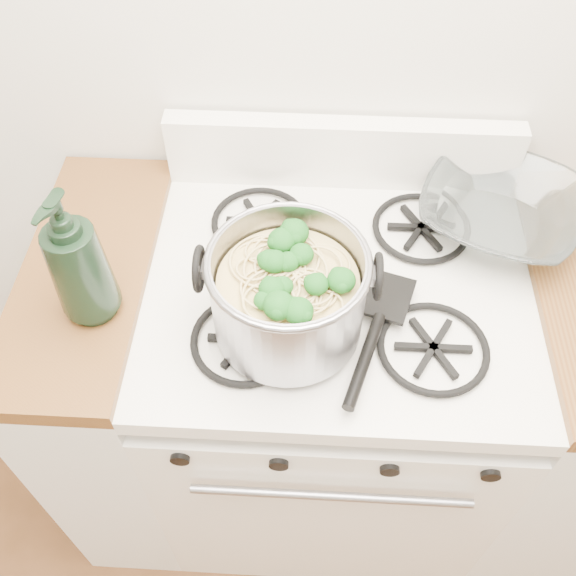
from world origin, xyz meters
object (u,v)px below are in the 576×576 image
Objects in this scene: spatula at (387,294)px; glass_bowl at (498,218)px; gas_range at (328,399)px; bottle at (76,259)px; stock_pot at (288,295)px.

glass_bowl is at bearing 58.59° from spatula.
bottle reaches higher than gas_range.
stock_pot is at bearing -146.34° from glass_bowl.
stock_pot reaches higher than glass_bowl.
bottle is at bearing 176.92° from stock_pot.
gas_range is at bearing 170.25° from spatula.
spatula is 0.31m from glass_bowl.
bottle is at bearing -161.67° from glass_bowl.
stock_pot is 1.00× the size of spatula.
spatula is 0.56m from bottle.
stock_pot is 0.37m from bottle.
bottle is at bearing -168.08° from gas_range.
stock_pot is at bearing 10.93° from bottle.
stock_pot is at bearing -129.11° from gas_range.
spatula is at bearing 19.41° from bottle.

